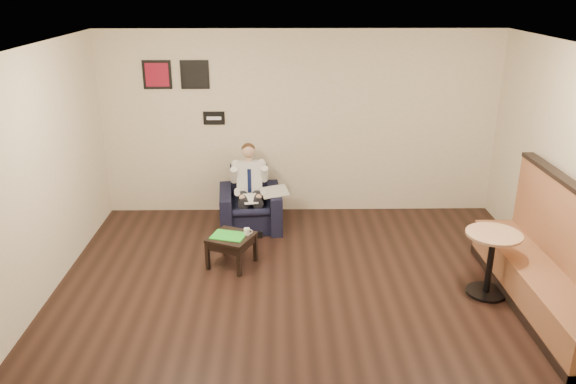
{
  "coord_description": "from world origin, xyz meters",
  "views": [
    {
      "loc": [
        -0.32,
        -5.32,
        3.45
      ],
      "look_at": [
        -0.21,
        1.2,
        0.98
      ],
      "focal_mm": 35.0,
      "sensor_mm": 36.0,
      "label": 1
    }
  ],
  "objects_px": {
    "coffee_mug": "(247,232)",
    "smartphone": "(240,232)",
    "armchair": "(250,200)",
    "banquette": "(547,250)",
    "seated_man": "(250,193)",
    "green_folder": "(229,236)",
    "cafe_table": "(490,264)",
    "side_table": "(232,251)"
  },
  "relations": [
    {
      "from": "banquette",
      "to": "cafe_table",
      "type": "xyz_separation_m",
      "value": [
        -0.49,
        0.26,
        -0.3
      ]
    },
    {
      "from": "side_table",
      "to": "smartphone",
      "type": "distance_m",
      "value": 0.26
    },
    {
      "from": "seated_man",
      "to": "smartphone",
      "type": "height_order",
      "value": "seated_man"
    },
    {
      "from": "side_table",
      "to": "coffee_mug",
      "type": "distance_m",
      "value": 0.32
    },
    {
      "from": "armchair",
      "to": "coffee_mug",
      "type": "distance_m",
      "value": 1.17
    },
    {
      "from": "smartphone",
      "to": "banquette",
      "type": "height_order",
      "value": "banquette"
    },
    {
      "from": "seated_man",
      "to": "cafe_table",
      "type": "height_order",
      "value": "seated_man"
    },
    {
      "from": "side_table",
      "to": "cafe_table",
      "type": "height_order",
      "value": "cafe_table"
    },
    {
      "from": "seated_man",
      "to": "banquette",
      "type": "relative_size",
      "value": 0.43
    },
    {
      "from": "coffee_mug",
      "to": "banquette",
      "type": "distance_m",
      "value": 3.49
    },
    {
      "from": "green_folder",
      "to": "banquette",
      "type": "height_order",
      "value": "banquette"
    },
    {
      "from": "seated_man",
      "to": "smartphone",
      "type": "bearing_deg",
      "value": -100.33
    },
    {
      "from": "armchair",
      "to": "banquette",
      "type": "xyz_separation_m",
      "value": [
        3.34,
        -2.22,
        0.26
      ]
    },
    {
      "from": "smartphone",
      "to": "green_folder",
      "type": "bearing_deg",
      "value": -103.96
    },
    {
      "from": "smartphone",
      "to": "side_table",
      "type": "bearing_deg",
      "value": -97.35
    },
    {
      "from": "seated_man",
      "to": "smartphone",
      "type": "relative_size",
      "value": 9.08
    },
    {
      "from": "armchair",
      "to": "smartphone",
      "type": "distance_m",
      "value": 1.09
    },
    {
      "from": "armchair",
      "to": "side_table",
      "type": "distance_m",
      "value": 1.24
    },
    {
      "from": "coffee_mug",
      "to": "banquette",
      "type": "xyz_separation_m",
      "value": [
        3.33,
        -1.04,
        0.23
      ]
    },
    {
      "from": "armchair",
      "to": "side_table",
      "type": "bearing_deg",
      "value": -103.71
    },
    {
      "from": "coffee_mug",
      "to": "armchair",
      "type": "bearing_deg",
      "value": 90.69
    },
    {
      "from": "seated_man",
      "to": "side_table",
      "type": "bearing_deg",
      "value": -105.07
    },
    {
      "from": "seated_man",
      "to": "side_table",
      "type": "xyz_separation_m",
      "value": [
        -0.19,
        -1.1,
        -0.38
      ]
    },
    {
      "from": "banquette",
      "to": "smartphone",
      "type": "bearing_deg",
      "value": 161.8
    },
    {
      "from": "green_folder",
      "to": "cafe_table",
      "type": "relative_size",
      "value": 0.53
    },
    {
      "from": "seated_man",
      "to": "smartphone",
      "type": "xyz_separation_m",
      "value": [
        -0.09,
        -0.98,
        -0.17
      ]
    },
    {
      "from": "seated_man",
      "to": "coffee_mug",
      "type": "relative_size",
      "value": 13.38
    },
    {
      "from": "side_table",
      "to": "coffee_mug",
      "type": "xyz_separation_m",
      "value": [
        0.2,
        0.03,
        0.25
      ]
    },
    {
      "from": "side_table",
      "to": "coffee_mug",
      "type": "bearing_deg",
      "value": 9.25
    },
    {
      "from": "banquette",
      "to": "side_table",
      "type": "bearing_deg",
      "value": 164.01
    },
    {
      "from": "seated_man",
      "to": "side_table",
      "type": "distance_m",
      "value": 1.17
    },
    {
      "from": "armchair",
      "to": "seated_man",
      "type": "bearing_deg",
      "value": -90.0
    },
    {
      "from": "smartphone",
      "to": "coffee_mug",
      "type": "bearing_deg",
      "value": -7.1
    },
    {
      "from": "side_table",
      "to": "smartphone",
      "type": "relative_size",
      "value": 3.93
    },
    {
      "from": "coffee_mug",
      "to": "smartphone",
      "type": "height_order",
      "value": "coffee_mug"
    },
    {
      "from": "coffee_mug",
      "to": "banquette",
      "type": "height_order",
      "value": "banquette"
    },
    {
      "from": "armchair",
      "to": "green_folder",
      "type": "distance_m",
      "value": 1.23
    },
    {
      "from": "cafe_table",
      "to": "smartphone",
      "type": "bearing_deg",
      "value": 163.56
    },
    {
      "from": "coffee_mug",
      "to": "smartphone",
      "type": "distance_m",
      "value": 0.13
    },
    {
      "from": "armchair",
      "to": "seated_man",
      "type": "xyz_separation_m",
      "value": [
        0.01,
        -0.11,
        0.16
      ]
    },
    {
      "from": "side_table",
      "to": "banquette",
      "type": "bearing_deg",
      "value": -15.99
    },
    {
      "from": "coffee_mug",
      "to": "cafe_table",
      "type": "relative_size",
      "value": 0.11
    }
  ]
}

